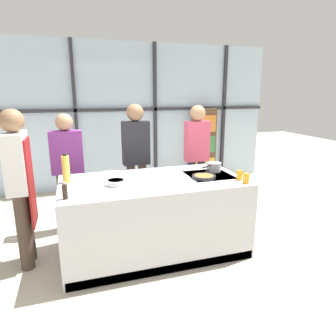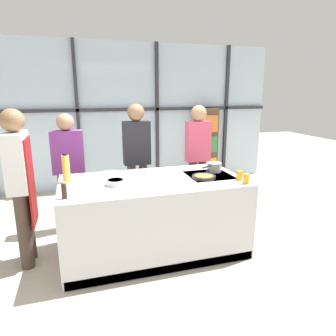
% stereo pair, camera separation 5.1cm
% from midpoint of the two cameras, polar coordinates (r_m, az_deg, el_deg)
% --- Properties ---
extents(ground_plane, '(18.00, 18.00, 0.00)m').
position_cam_midpoint_polar(ground_plane, '(3.81, -2.31, -15.13)').
color(ground_plane, '#BCB29E').
extents(back_window_wall, '(6.40, 0.10, 2.80)m').
position_cam_midpoint_polar(back_window_wall, '(6.02, -9.13, 9.66)').
color(back_window_wall, silver).
rests_on(back_window_wall, ground_plane).
extents(bookshelf, '(0.50, 0.19, 1.54)m').
position_cam_midpoint_polar(bookshelf, '(6.42, 7.47, 4.33)').
color(bookshelf, brown).
rests_on(bookshelf, ground_plane).
extents(demo_island, '(2.10, 1.09, 0.89)m').
position_cam_midpoint_polar(demo_island, '(3.61, -2.36, -9.01)').
color(demo_island, silver).
rests_on(demo_island, ground_plane).
extents(chef, '(0.24, 0.44, 1.71)m').
position_cam_midpoint_polar(chef, '(3.51, -25.94, -2.00)').
color(chef, '#47382D').
rests_on(chef, ground_plane).
extents(spectator_far_left, '(0.42, 0.22, 1.60)m').
position_cam_midpoint_polar(spectator_far_left, '(4.27, -18.08, 0.57)').
color(spectator_far_left, '#47382D').
rests_on(spectator_far_left, ground_plane).
extents(spectator_center_left, '(0.38, 0.24, 1.71)m').
position_cam_midpoint_polar(spectator_center_left, '(4.33, -5.61, 2.65)').
color(spectator_center_left, '#47382D').
rests_on(spectator_center_left, ground_plane).
extents(spectator_center_right, '(0.37, 0.24, 1.68)m').
position_cam_midpoint_polar(spectator_center_right, '(4.60, 6.00, 3.18)').
color(spectator_center_right, '#232838').
rests_on(spectator_center_right, ground_plane).
extents(frying_pan, '(0.35, 0.44, 0.04)m').
position_cam_midpoint_polar(frying_pan, '(3.54, 7.27, -1.65)').
color(frying_pan, '#232326').
rests_on(frying_pan, demo_island).
extents(saucepan, '(0.31, 0.23, 0.12)m').
position_cam_midpoint_polar(saucepan, '(3.84, 9.14, 0.20)').
color(saucepan, silver).
rests_on(saucepan, demo_island).
extents(white_plate, '(0.25, 0.25, 0.01)m').
position_cam_midpoint_polar(white_plate, '(3.78, -10.43, -0.95)').
color(white_plate, white).
rests_on(white_plate, demo_island).
extents(mixing_bowl, '(0.21, 0.21, 0.06)m').
position_cam_midpoint_polar(mixing_bowl, '(3.31, -9.54, -2.65)').
color(mixing_bowl, silver).
rests_on(mixing_bowl, demo_island).
extents(oil_bottle, '(0.08, 0.08, 0.33)m').
position_cam_midpoint_polar(oil_bottle, '(3.51, -18.46, -0.09)').
color(oil_bottle, '#E0CC4C').
rests_on(oil_bottle, demo_island).
extents(pepper_grinder, '(0.05, 0.05, 0.17)m').
position_cam_midpoint_polar(pepper_grinder, '(3.00, -18.71, -4.14)').
color(pepper_grinder, '#332319').
rests_on(pepper_grinder, demo_island).
extents(juice_glass_near, '(0.07, 0.07, 0.11)m').
position_cam_midpoint_polar(juice_glass_near, '(3.42, 15.06, -1.98)').
color(juice_glass_near, orange).
rests_on(juice_glass_near, demo_island).
extents(juice_glass_far, '(0.07, 0.07, 0.11)m').
position_cam_midpoint_polar(juice_glass_far, '(3.53, 13.87, -1.38)').
color(juice_glass_far, orange).
rests_on(juice_glass_far, demo_island).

